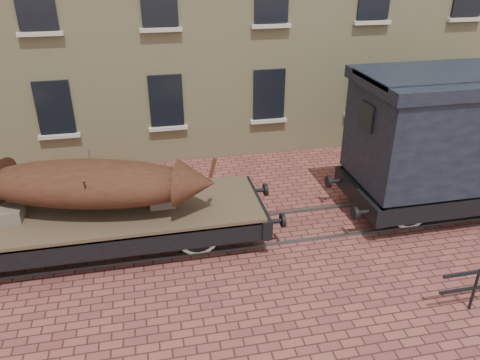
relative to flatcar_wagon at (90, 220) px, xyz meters
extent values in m
plane|color=brown|center=(4.76, 0.00, -0.87)|extent=(90.00, 90.00, 0.00)
cube|color=black|center=(-1.24, 4.96, 1.33)|extent=(1.10, 0.12, 1.70)
cube|color=beige|center=(-1.24, 4.90, 0.38)|extent=(1.30, 0.18, 0.12)
cube|color=black|center=(2.26, 4.96, 1.33)|extent=(1.10, 0.12, 1.70)
cube|color=beige|center=(2.26, 4.90, 0.38)|extent=(1.30, 0.18, 0.12)
cube|color=black|center=(5.76, 4.96, 1.33)|extent=(1.10, 0.12, 1.70)
cube|color=beige|center=(5.76, 4.90, 0.38)|extent=(1.30, 0.18, 0.12)
cube|color=black|center=(9.26, 4.96, 1.33)|extent=(1.10, 0.12, 1.70)
cube|color=beige|center=(9.26, 4.90, 0.38)|extent=(1.30, 0.18, 0.12)
cube|color=black|center=(12.76, 4.96, 1.33)|extent=(1.10, 0.12, 1.70)
cube|color=beige|center=(12.76, 4.90, 0.38)|extent=(1.30, 0.18, 0.12)
cube|color=beige|center=(-1.24, 4.90, 3.58)|extent=(1.30, 0.18, 0.12)
cube|color=beige|center=(2.26, 4.90, 3.58)|extent=(1.30, 0.18, 0.12)
cube|color=beige|center=(5.76, 4.90, 3.58)|extent=(1.30, 0.18, 0.12)
cube|color=beige|center=(9.26, 4.90, 3.58)|extent=(1.30, 0.18, 0.12)
cube|color=beige|center=(12.76, 4.90, 3.58)|extent=(1.30, 0.18, 0.12)
cube|color=#59595E|center=(4.76, -0.72, -0.84)|extent=(30.00, 0.08, 0.06)
cube|color=#59595E|center=(4.76, 0.72, -0.84)|extent=(30.00, 0.08, 0.06)
cylinder|color=black|center=(7.76, -3.80, -0.37)|extent=(0.06, 0.06, 1.00)
cube|color=#463A25|center=(0.00, 0.00, 0.15)|extent=(8.18, 2.40, 0.13)
cube|color=black|center=(0.00, -1.11, -0.11)|extent=(8.18, 0.17, 0.49)
cube|color=black|center=(0.00, 1.11, -0.11)|extent=(8.18, 0.17, 0.49)
cube|color=black|center=(4.09, 0.00, -0.11)|extent=(0.24, 2.51, 0.49)
cylinder|color=black|center=(4.40, -0.82, -0.11)|extent=(0.38, 0.11, 0.11)
cylinder|color=black|center=(4.58, -0.82, -0.11)|extent=(0.09, 0.35, 0.35)
cylinder|color=black|center=(4.40, 0.82, -0.11)|extent=(0.38, 0.11, 0.11)
cylinder|color=black|center=(4.58, 0.82, -0.11)|extent=(0.09, 0.35, 0.35)
cylinder|color=black|center=(2.51, 0.00, -0.35)|extent=(0.11, 2.07, 0.11)
cylinder|color=silver|center=(2.51, -0.72, -0.35)|extent=(1.05, 0.08, 1.05)
cylinder|color=black|center=(2.51, -0.72, -0.35)|extent=(0.86, 0.11, 0.86)
cube|color=black|center=(2.51, -0.85, -0.09)|extent=(0.98, 0.09, 0.11)
cylinder|color=silver|center=(2.51, 0.72, -0.35)|extent=(1.05, 0.08, 1.05)
cylinder|color=black|center=(2.51, 0.72, -0.35)|extent=(0.86, 0.11, 0.86)
cube|color=black|center=(2.51, 0.85, -0.09)|extent=(0.98, 0.09, 0.11)
cube|color=black|center=(0.00, 0.00, -0.27)|extent=(4.36, 0.07, 0.07)
cube|color=brown|center=(-1.75, 0.00, 0.37)|extent=(0.60, 0.55, 0.31)
cube|color=brown|center=(1.75, 0.00, 0.37)|extent=(0.60, 0.55, 0.31)
ellipsoid|color=#472516|center=(0.12, 0.00, 0.98)|extent=(5.43, 2.78, 1.04)
cone|color=#472516|center=(2.52, -0.57, 1.02)|extent=(1.10, 1.17, 0.99)
cube|color=#472516|center=(2.91, -0.67, 1.41)|extent=(0.23, 0.15, 0.50)
cylinder|color=#453227|center=(0.12, -0.42, 0.84)|extent=(0.04, 0.89, 1.27)
cylinder|color=#453227|center=(0.12, 0.42, 0.84)|extent=(0.04, 0.89, 1.27)
cube|color=black|center=(10.25, 1.21, -0.10)|extent=(6.62, 0.18, 0.50)
cube|color=black|center=(6.94, 0.00, -0.10)|extent=(0.24, 2.65, 0.50)
cylinder|color=black|center=(6.44, -0.88, -0.10)|extent=(0.09, 0.35, 0.35)
cylinder|color=black|center=(6.44, 0.88, -0.10)|extent=(0.09, 0.35, 0.35)
cylinder|color=black|center=(8.15, 0.00, -0.34)|extent=(0.11, 2.10, 0.11)
cylinder|color=silver|center=(8.15, -0.72, -0.34)|extent=(1.06, 0.08, 1.06)
cylinder|color=black|center=(8.15, -0.72, -0.34)|extent=(0.87, 0.11, 0.87)
cylinder|color=silver|center=(8.15, 0.72, -0.34)|extent=(1.06, 0.08, 1.06)
cylinder|color=black|center=(8.15, 0.72, -0.34)|extent=(0.87, 0.11, 0.87)
cube|color=black|center=(10.25, 0.00, 1.50)|extent=(6.62, 2.65, 2.54)
cube|color=black|center=(6.92, 0.00, 2.11)|extent=(0.09, 0.66, 0.66)
camera|label=1|loc=(1.52, -10.13, 5.91)|focal=35.00mm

